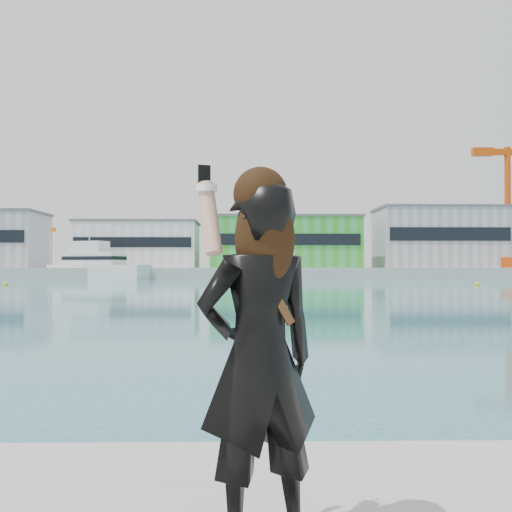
{
  "coord_description": "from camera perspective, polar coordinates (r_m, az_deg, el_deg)",
  "views": [
    {
      "loc": [
        -0.42,
        -3.91,
        2.13
      ],
      "look_at": [
        -0.35,
        -0.06,
        2.2
      ],
      "focal_mm": 45.0,
      "sensor_mm": 36.0,
      "label": 1
    }
  ],
  "objects": [
    {
      "name": "far_quay",
      "position": [
        133.92,
        -0.93,
        -1.47
      ],
      "size": [
        320.0,
        40.0,
        2.0
      ],
      "primitive_type": "cube",
      "color": "#9E9E99",
      "rests_on": "ground"
    },
    {
      "name": "flagpole_right",
      "position": [
        127.0,
        9.11,
        1.01
      ],
      "size": [
        1.28,
        0.16,
        8.0
      ],
      "color": "silver",
      "rests_on": "far_quay"
    },
    {
      "name": "woman",
      "position": [
        3.18,
        0.25,
        -8.2
      ],
      "size": [
        0.75,
        0.64,
        1.85
      ],
      "rotation": [
        0.0,
        0.0,
        3.55
      ],
      "color": "black",
      "rests_on": "near_quay"
    },
    {
      "name": "warehouse_green",
      "position": [
        132.26,
        2.55,
        1.23
      ],
      "size": [
        30.6,
        16.36,
        10.5
      ],
      "color": "green",
      "rests_on": "far_quay"
    },
    {
      "name": "flagpole_left",
      "position": [
        130.49,
        -17.8,
        0.99
      ],
      "size": [
        1.28,
        0.16,
        8.0
      ],
      "color": "silver",
      "rests_on": "far_quay"
    },
    {
      "name": "warehouse_grey_right",
      "position": [
        138.08,
        15.92,
        1.59
      ],
      "size": [
        25.5,
        15.35,
        12.5
      ],
      "color": "gray",
      "rests_on": "far_quay"
    },
    {
      "name": "warehouse_white",
      "position": [
        133.72,
        -10.39,
        1.01
      ],
      "size": [
        24.48,
        15.35,
        9.5
      ],
      "color": "silver",
      "rests_on": "far_quay"
    },
    {
      "name": "buoy_near",
      "position": [
        79.06,
        19.08,
        -2.48
      ],
      "size": [
        0.5,
        0.5,
        0.5
      ],
      "primitive_type": "sphere",
      "color": "yellow",
      "rests_on": "ground"
    },
    {
      "name": "motor_yacht",
      "position": [
        119.38,
        -13.99,
        -0.77
      ],
      "size": [
        19.78,
        12.4,
        8.97
      ],
      "rotation": [
        0.0,
        0.0,
        -0.4
      ],
      "color": "silver",
      "rests_on": "ground"
    },
    {
      "name": "buoy_extra",
      "position": [
        80.68,
        -21.36,
        -2.44
      ],
      "size": [
        0.5,
        0.5,
        0.5
      ],
      "primitive_type": "sphere",
      "color": "yellow",
      "rests_on": "ground"
    }
  ]
}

